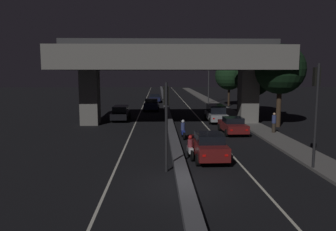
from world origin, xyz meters
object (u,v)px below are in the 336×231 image
object	(u,v)px
traffic_light_right_of_median	(316,98)
car_dark_blue_third_oncoming	(155,98)
traffic_light_left_of_median	(166,111)
street_lamp	(207,73)
motorcycle_white_filtering_near	(190,149)
car_dark_red_lead	(208,146)
motorcycle_blue_filtering_mid	(183,131)
car_dark_red_second	(233,125)
car_black_lead_oncoming	(121,113)
pedestrian_on_sidewalk	(274,123)
car_dark_blue_second_oncoming	(151,105)
car_silver_third	(216,113)

from	to	relation	value
traffic_light_right_of_median	car_dark_blue_third_oncoming	world-z (taller)	traffic_light_right_of_median
car_dark_blue_third_oncoming	traffic_light_left_of_median	bearing A→B (deg)	2.14
street_lamp	car_dark_blue_third_oncoming	xyz separation A→B (m)	(-8.48, 3.07, -4.31)
traffic_light_right_of_median	motorcycle_white_filtering_near	world-z (taller)	traffic_light_right_of_median
street_lamp	car_dark_red_lead	xyz separation A→B (m)	(-5.06, -34.41, -4.22)
motorcycle_blue_filtering_mid	car_dark_blue_third_oncoming	bearing A→B (deg)	2.21
street_lamp	car_dark_blue_third_oncoming	bearing A→B (deg)	160.11
car_dark_red_second	car_black_lead_oncoming	bearing A→B (deg)	50.72
car_dark_blue_third_oncoming	pedestrian_on_sidewalk	distance (m)	31.49
traffic_light_left_of_median	pedestrian_on_sidewalk	world-z (taller)	traffic_light_left_of_median
motorcycle_blue_filtering_mid	car_dark_red_second	bearing A→B (deg)	-68.44
street_lamp	motorcycle_blue_filtering_mid	xyz separation A→B (m)	(-6.07, -28.23, -4.42)
street_lamp	car_dark_red_second	size ratio (longest dim) A/B	2.10
street_lamp	car_dark_blue_second_oncoming	bearing A→B (deg)	-133.18
car_dark_red_lead	car_silver_third	world-z (taller)	car_silver_third
car_black_lead_oncoming	motorcycle_white_filtering_near	world-z (taller)	car_black_lead_oncoming
car_black_lead_oncoming	motorcycle_blue_filtering_mid	size ratio (longest dim) A/B	2.56
traffic_light_right_of_median	car_black_lead_oncoming	size ratio (longest dim) A/B	1.23
car_dark_red_lead	car_dark_blue_second_oncoming	bearing A→B (deg)	7.11
car_black_lead_oncoming	car_dark_blue_second_oncoming	distance (m)	9.44
traffic_light_left_of_median	car_dark_blue_second_oncoming	distance (m)	27.32
car_black_lead_oncoming	pedestrian_on_sidewalk	distance (m)	15.89
car_dark_red_lead	motorcycle_blue_filtering_mid	bearing A→B (deg)	7.74
motorcycle_white_filtering_near	pedestrian_on_sidewalk	bearing A→B (deg)	-49.73
car_dark_red_lead	car_dark_blue_third_oncoming	size ratio (longest dim) A/B	0.98
car_dark_red_lead	motorcycle_white_filtering_near	world-z (taller)	car_dark_red_lead
traffic_light_right_of_median	pedestrian_on_sidewalk	world-z (taller)	traffic_light_right_of_median
car_dark_red_lead	car_dark_red_second	world-z (taller)	car_dark_red_lead
car_dark_red_second	car_dark_blue_second_oncoming	size ratio (longest dim) A/B	1.02
car_dark_red_second	pedestrian_on_sidewalk	distance (m)	3.33
car_dark_blue_second_oncoming	motorcycle_white_filtering_near	size ratio (longest dim) A/B	2.25
car_black_lead_oncoming	street_lamp	bearing A→B (deg)	147.07
car_dark_blue_third_oncoming	car_dark_blue_second_oncoming	bearing A→B (deg)	-0.89
car_dark_blue_second_oncoming	car_dark_red_lead	bearing A→B (deg)	10.26
traffic_light_right_of_median	car_dark_blue_third_oncoming	bearing A→B (deg)	102.12
car_dark_red_lead	car_dark_blue_second_oncoming	xyz separation A→B (m)	(-3.79, 24.97, -0.02)
car_black_lead_oncoming	car_dark_blue_second_oncoming	world-z (taller)	car_dark_blue_second_oncoming
car_black_lead_oncoming	motorcycle_blue_filtering_mid	distance (m)	11.50
car_silver_third	motorcycle_blue_filtering_mid	size ratio (longest dim) A/B	2.60
car_dark_red_second	car_dark_blue_third_oncoming	bearing A→B (deg)	11.69
car_black_lead_oncoming	car_dark_blue_second_oncoming	size ratio (longest dim) A/B	1.11
traffic_light_left_of_median	motorcycle_blue_filtering_mid	world-z (taller)	traffic_light_left_of_median
traffic_light_right_of_median	motorcycle_white_filtering_near	size ratio (longest dim) A/B	3.07
traffic_light_right_of_median	car_dark_red_second	bearing A→B (deg)	100.10
car_dark_blue_second_oncoming	motorcycle_blue_filtering_mid	xyz separation A→B (m)	(2.78, -18.79, -0.18)
motorcycle_blue_filtering_mid	pedestrian_on_sidewalk	world-z (taller)	pedestrian_on_sidewalk
traffic_light_left_of_median	pedestrian_on_sidewalk	xyz separation A→B (m)	(9.08, 9.83, -2.15)
street_lamp	car_black_lead_oncoming	bearing A→B (deg)	-123.09
traffic_light_right_of_median	pedestrian_on_sidewalk	xyz separation A→B (m)	(1.46, 9.84, -2.77)
traffic_light_right_of_median	car_dark_blue_second_oncoming	bearing A→B (deg)	108.13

